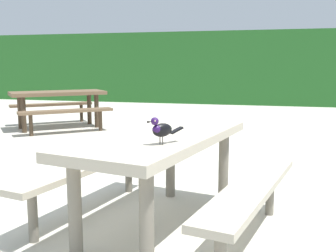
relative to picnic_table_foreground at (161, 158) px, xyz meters
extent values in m
plane|color=beige|center=(-0.16, 0.27, -0.56)|extent=(60.00, 60.00, 0.00)
cube|color=#235B23|center=(-0.16, 10.86, 0.61)|extent=(28.00, 1.98, 2.32)
cube|color=#B2A893|center=(0.00, 0.00, 0.15)|extent=(1.11, 1.92, 0.07)
cylinder|color=slate|center=(-0.40, -0.63, -0.22)|extent=(0.09, 0.09, 0.67)
cylinder|color=slate|center=(0.12, -0.74, -0.22)|extent=(0.09, 0.09, 0.67)
cylinder|color=slate|center=(-0.12, 0.74, -0.22)|extent=(0.09, 0.09, 0.67)
cylinder|color=slate|center=(0.40, 0.63, -0.22)|extent=(0.09, 0.09, 0.67)
cube|color=#B2A893|center=(-0.69, 0.14, -0.14)|extent=(0.62, 1.73, 0.05)
cylinder|color=slate|center=(-0.82, -0.49, -0.36)|extent=(0.07, 0.07, 0.39)
cylinder|color=slate|center=(-0.55, 0.77, -0.36)|extent=(0.07, 0.07, 0.39)
cube|color=#B2A893|center=(0.69, -0.14, -0.14)|extent=(0.62, 1.73, 0.05)
cylinder|color=slate|center=(0.82, 0.49, -0.36)|extent=(0.07, 0.07, 0.39)
ellipsoid|color=black|center=(0.11, -0.38, 0.28)|extent=(0.15, 0.16, 0.09)
ellipsoid|color=#2D144C|center=(0.09, -0.42, 0.29)|extent=(0.09, 0.09, 0.06)
sphere|color=#2D144C|center=(0.08, -0.43, 0.34)|extent=(0.05, 0.05, 0.05)
sphere|color=#EAE08C|center=(0.09, -0.45, 0.35)|extent=(0.01, 0.01, 0.01)
sphere|color=#EAE08C|center=(0.06, -0.43, 0.35)|extent=(0.01, 0.01, 0.01)
cone|color=black|center=(0.05, -0.47, 0.34)|extent=(0.03, 0.03, 0.02)
cube|color=black|center=(0.19, -0.29, 0.27)|extent=(0.09, 0.10, 0.04)
cylinder|color=#47423D|center=(0.12, -0.40, 0.21)|extent=(0.01, 0.01, 0.05)
cylinder|color=#47423D|center=(0.10, -0.38, 0.21)|extent=(0.01, 0.01, 0.05)
cube|color=brown|center=(-3.33, 4.26, 0.15)|extent=(1.85, 1.76, 0.07)
cylinder|color=#423324|center=(-2.63, 4.53, -0.22)|extent=(0.09, 0.09, 0.67)
cylinder|color=#423324|center=(-2.98, 4.92, -0.22)|extent=(0.09, 0.09, 0.67)
cylinder|color=#423324|center=(-3.68, 3.59, -0.22)|extent=(0.09, 0.09, 0.67)
cylinder|color=#423324|center=(-4.03, 3.99, -0.22)|extent=(0.09, 0.09, 0.67)
cube|color=brown|center=(-2.86, 3.74, -0.14)|extent=(1.46, 1.35, 0.05)
cylinder|color=#423324|center=(-2.38, 4.16, -0.36)|extent=(0.07, 0.07, 0.39)
cylinder|color=#423324|center=(-3.34, 3.31, -0.36)|extent=(0.07, 0.07, 0.39)
cube|color=brown|center=(-3.79, 4.78, -0.14)|extent=(1.46, 1.35, 0.05)
cylinder|color=#423324|center=(-3.32, 5.21, -0.36)|extent=(0.07, 0.07, 0.39)
cylinder|color=#423324|center=(-4.27, 4.36, -0.36)|extent=(0.07, 0.07, 0.39)
camera|label=1|loc=(0.80, -2.86, 0.70)|focal=42.60mm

